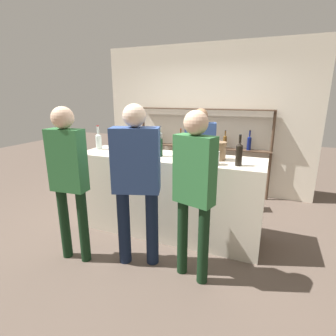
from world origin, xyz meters
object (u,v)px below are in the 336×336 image
Objects in this scene: counter_bottle_0 at (159,146)px; ice_bucket at (218,151)px; cork_jar at (215,158)px; customer_center at (136,176)px; server_behind_counter at (200,153)px; counter_bottle_2 at (126,146)px; customer_left at (68,172)px; customer_right at (194,183)px; counter_bottle_4 at (99,140)px; counter_bottle_3 at (201,151)px; wine_glass at (178,151)px; counter_bottle_1 at (239,154)px.

ice_bucket is (0.75, 0.08, -0.03)m from counter_bottle_0.
customer_center is at bearing -141.11° from cork_jar.
counter_bottle_2 is at bearing -47.14° from server_behind_counter.
server_behind_counter is 0.93× the size of customer_center.
customer_right is at bearing -86.75° from customer_left.
counter_bottle_2 is 0.65m from counter_bottle_4.
counter_bottle_2 is at bearing -20.77° from counter_bottle_4.
counter_bottle_0 is 2.21× the size of cork_jar.
customer_left is (-1.42, -1.03, -0.15)m from ice_bucket.
customer_left is 0.75m from customer_center.
customer_left is (-1.43, -0.79, -0.11)m from cork_jar.
counter_bottle_0 is 1.02m from counter_bottle_4.
counter_bottle_3 is 0.18× the size of customer_left.
counter_bottle_4 is 1.77m from ice_bucket.
counter_bottle_3 is at bearing -3.86° from counter_bottle_4.
wine_glass is 0.78× the size of ice_bucket.
counter_bottle_0 is at bearing 168.24° from cork_jar.
cork_jar is 1.25m from server_behind_counter.
wine_glass is (-0.71, -0.06, -0.01)m from counter_bottle_1.
counter_bottle_0 is 1.03m from counter_bottle_1.
counter_bottle_3 is (-0.46, 0.09, -0.02)m from counter_bottle_1.
wine_glass is 0.45m from cork_jar.
customer_right reaches higher than counter_bottle_2.
counter_bottle_2 is at bearing -169.30° from ice_bucket.
counter_bottle_1 is 0.33m from ice_bucket.
counter_bottle_1 reaches higher than wine_glass.
customer_center is at bearing -130.67° from ice_bucket.
server_behind_counter reaches higher than counter_bottle_0.
counter_bottle_4 is (-1.02, 0.09, -0.01)m from counter_bottle_0.
customer_left reaches higher than counter_bottle_1.
customer_left is (-1.69, -0.84, -0.18)m from counter_bottle_1.
counter_bottle_1 reaches higher than counter_bottle_3.
customer_left is (0.35, -1.04, -0.17)m from counter_bottle_4.
counter_bottle_3 is at bearing -1.40° from counter_bottle_0.
counter_bottle_1 is 2.05× the size of wine_glass.
customer_center reaches higher than server_behind_counter.
customer_center reaches higher than counter_bottle_1.
counter_bottle_4 reaches higher than ice_bucket.
wine_glass is 0.10× the size of customer_center.
customer_left is at bearing -41.40° from server_behind_counter.
counter_bottle_3 reaches higher than ice_bucket.
wine_glass is at bearing -149.72° from ice_bucket.
server_behind_counter is (-0.03, 1.15, -0.25)m from wine_glass.
cork_jar is (0.01, -0.24, -0.04)m from ice_bucket.
counter_bottle_1 is at bearing -5.61° from counter_bottle_4.
customer_right reaches higher than counter_bottle_3.
counter_bottle_2 is 0.19× the size of customer_left.
counter_bottle_1 is at bearing 11.02° from cork_jar.
customer_right is at bearing -47.28° from counter_bottle_0.
customer_left is at bearing -142.86° from counter_bottle_3.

